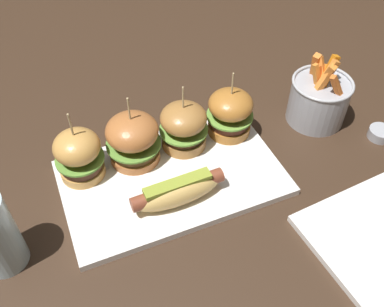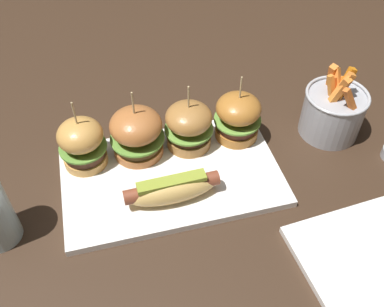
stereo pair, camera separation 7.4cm
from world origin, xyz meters
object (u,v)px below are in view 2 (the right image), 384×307
at_px(platter_main, 171,175).
at_px(slider_far_left, 82,143).
at_px(slider_center_right, 189,125).
at_px(hot_dog, 172,189).
at_px(slider_far_right, 238,117).
at_px(side_plate, 378,267).
at_px(slider_center_left, 137,133).
at_px(fries_bucket, 333,111).

distance_m(platter_main, slider_far_left, 0.17).
bearing_deg(slider_far_left, slider_center_right, -0.17).
relative_size(hot_dog, slider_center_right, 1.20).
height_order(hot_dog, slider_far_left, slider_far_left).
height_order(slider_far_left, slider_far_right, slider_far_left).
bearing_deg(side_plate, hot_dog, 143.60).
height_order(platter_main, slider_far_right, slider_far_right).
relative_size(slider_center_left, slider_far_right, 1.02).
bearing_deg(slider_center_left, slider_far_left, -179.17).
xyz_separation_m(slider_center_right, fries_bucket, (0.28, -0.02, -0.01)).
distance_m(slider_center_right, side_plate, 0.39).
height_order(slider_center_right, slider_far_right, slider_far_right).
xyz_separation_m(slider_far_left, slider_far_right, (0.29, -0.00, -0.00)).
bearing_deg(side_plate, platter_main, 135.61).
distance_m(hot_dog, slider_center_right, 0.14).
relative_size(platter_main, side_plate, 1.77).
xyz_separation_m(slider_far_left, slider_center_right, (0.19, -0.00, -0.00)).
bearing_deg(side_plate, fries_bucket, 77.07).
height_order(slider_center_left, slider_far_right, slider_center_left).
xyz_separation_m(hot_dog, slider_center_left, (-0.04, 0.12, 0.02)).
relative_size(hot_dog, slider_center_left, 1.16).
distance_m(slider_center_left, slider_center_right, 0.10).
xyz_separation_m(slider_far_right, fries_bucket, (0.19, -0.02, -0.01)).
xyz_separation_m(hot_dog, slider_center_right, (0.06, 0.12, 0.02)).
bearing_deg(slider_center_right, slider_center_left, 178.83).
bearing_deg(hot_dog, slider_far_right, 38.06).
bearing_deg(slider_far_right, platter_main, -155.79).
relative_size(slider_far_left, slider_far_right, 1.02).
distance_m(slider_center_left, fries_bucket, 0.38).
distance_m(slider_far_left, slider_far_right, 0.29).
bearing_deg(slider_center_left, fries_bucket, -3.52).
bearing_deg(platter_main, slider_far_left, 155.44).
relative_size(slider_far_right, side_plate, 0.63).
bearing_deg(side_plate, slider_center_right, 123.48).
bearing_deg(slider_far_left, platter_main, -24.56).
bearing_deg(platter_main, hot_dog, -100.30).
bearing_deg(slider_center_left, slider_center_right, -1.17).
bearing_deg(hot_dog, side_plate, -36.40).
relative_size(fries_bucket, side_plate, 0.67).
relative_size(slider_center_right, side_plate, 0.62).
bearing_deg(platter_main, fries_bucket, 7.57).
xyz_separation_m(slider_far_right, side_plate, (0.12, -0.32, -0.05)).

